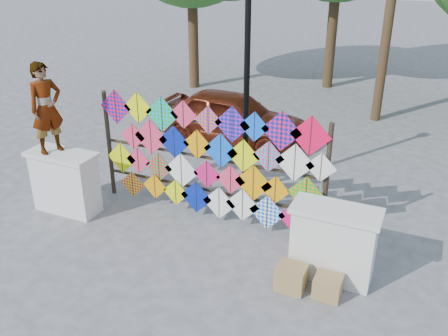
{
  "coord_description": "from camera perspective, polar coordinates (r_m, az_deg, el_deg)",
  "views": [
    {
      "loc": [
        3.82,
        -7.06,
        5.14
      ],
      "look_at": [
        0.43,
        0.6,
        1.2
      ],
      "focal_mm": 40.0,
      "sensor_mm": 36.0,
      "label": 1
    }
  ],
  "objects": [
    {
      "name": "cardboard_box_near",
      "position": [
        8.16,
        7.69,
        -12.28
      ],
      "size": [
        0.46,
        0.41,
        0.41
      ],
      "primitive_type": "cube",
      "color": "#A58D50",
      "rests_on": "ground"
    },
    {
      "name": "kite_rack",
      "position": [
        9.47,
        -1.41,
        0.81
      ],
      "size": [
        4.93,
        0.24,
        2.42
      ],
      "color": "black",
      "rests_on": "ground"
    },
    {
      "name": "cardboard_box_far",
      "position": [
        8.13,
        11.78,
        -13.11
      ],
      "size": [
        0.42,
        0.39,
        0.35
      ],
      "primitive_type": "cube",
      "color": "#A58D50",
      "rests_on": "ground"
    },
    {
      "name": "lamppost",
      "position": [
        10.02,
        2.64,
        11.01
      ],
      "size": [
        0.28,
        0.28,
        4.46
      ],
      "color": "black",
      "rests_on": "ground"
    },
    {
      "name": "vendor_woman",
      "position": [
        10.05,
        -19.65,
        6.46
      ],
      "size": [
        0.62,
        0.75,
        1.76
      ],
      "primitive_type": "imported",
      "rotation": [
        0.0,
        0.0,
        1.2
      ],
      "color": "#99999E",
      "rests_on": "parapet_left"
    },
    {
      "name": "parapet_right",
      "position": [
        8.28,
        12.37,
        -8.35
      ],
      "size": [
        1.4,
        0.65,
        1.28
      ],
      "color": "silver",
      "rests_on": "ground"
    },
    {
      "name": "parapet_left",
      "position": [
        10.48,
        -17.68,
        -1.48
      ],
      "size": [
        1.4,
        0.65,
        1.28
      ],
      "color": "silver",
      "rests_on": "ground"
    },
    {
      "name": "ground",
      "position": [
        9.53,
        -3.84,
        -7.51
      ],
      "size": [
        80.0,
        80.0,
        0.0
      ],
      "primitive_type": "plane",
      "color": "gray",
      "rests_on": "ground"
    },
    {
      "name": "sedan",
      "position": [
        13.45,
        0.85,
        5.87
      ],
      "size": [
        4.12,
        1.79,
        1.38
      ],
      "primitive_type": "imported",
      "rotation": [
        0.0,
        0.0,
        1.53
      ],
      "color": "#5C1F0F",
      "rests_on": "ground"
    }
  ]
}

